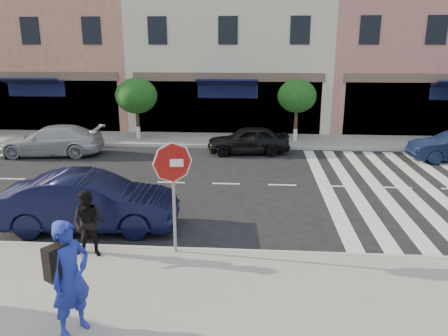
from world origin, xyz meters
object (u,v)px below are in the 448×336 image
stop_sign (173,174)px  walker (89,224)px  car_far_mid (248,140)px  car_far_left (52,141)px  car_near_mid (90,202)px  photographer (70,278)px

stop_sign → walker: stop_sign is taller
stop_sign → car_far_mid: stop_sign is taller
walker → car_far_mid: bearing=73.8°
stop_sign → car_far_left: 11.93m
walker → car_far_mid: 11.11m
car_near_mid → car_far_left: bearing=26.9°
stop_sign → car_far_left: size_ratio=0.58×
stop_sign → walker: bearing=-178.3°
photographer → stop_sign: bearing=9.7°
car_near_mid → car_far_mid: 9.67m
car_far_left → car_far_mid: bearing=90.7°
walker → car_near_mid: size_ratio=0.34×
stop_sign → photographer: 3.37m
photographer → car_far_left: bearing=57.1°
walker → car_far_left: 11.07m
photographer → car_far_mid: (2.65, 13.28, -0.53)m
photographer → car_near_mid: bearing=48.0°
photographer → car_far_left: (-6.15, 12.36, -0.50)m
car_far_left → car_near_mid: bearing=25.8°
stop_sign → photographer: (-1.16, -3.03, -0.90)m
stop_sign → photographer: size_ratio=1.31×
stop_sign → walker: 2.23m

